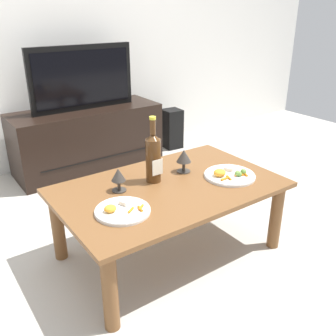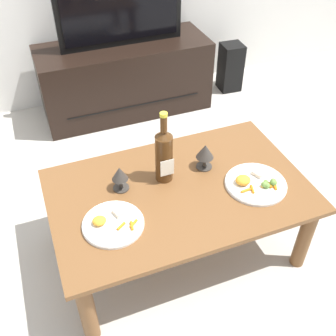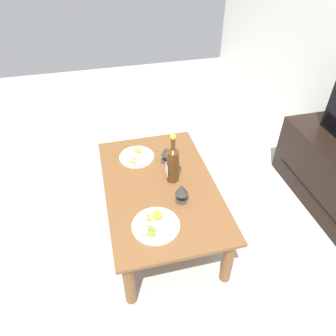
{
  "view_description": "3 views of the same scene",
  "coord_description": "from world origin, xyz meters",
  "px_view_note": "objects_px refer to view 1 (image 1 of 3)",
  "views": [
    {
      "loc": [
        -1.06,
        -1.48,
        1.32
      ],
      "look_at": [
        0.03,
        0.05,
        0.51
      ],
      "focal_mm": 39.92,
      "sensor_mm": 36.0,
      "label": 1
    },
    {
      "loc": [
        -0.54,
        -1.25,
        1.72
      ],
      "look_at": [
        -0.03,
        0.06,
        0.52
      ],
      "focal_mm": 42.88,
      "sensor_mm": 36.0,
      "label": 2
    },
    {
      "loc": [
        1.57,
        -0.33,
        1.92
      ],
      "look_at": [
        -0.04,
        0.07,
        0.54
      ],
      "focal_mm": 33.99,
      "sensor_mm": 36.0,
      "label": 3
    }
  ],
  "objects_px": {
    "tv_screen": "(82,78)",
    "dinner_plate_right": "(230,175)",
    "floor_speaker": "(172,129)",
    "wine_bottle": "(153,156)",
    "dinner_plate_left": "(122,210)",
    "dining_table": "(170,197)",
    "goblet_right": "(184,157)",
    "goblet_left": "(118,176)",
    "tv_stand": "(88,139)"
  },
  "relations": [
    {
      "from": "tv_screen",
      "to": "dinner_plate_right",
      "type": "height_order",
      "value": "tv_screen"
    },
    {
      "from": "floor_speaker",
      "to": "tv_screen",
      "type": "bearing_deg",
      "value": -176.65
    },
    {
      "from": "wine_bottle",
      "to": "dinner_plate_left",
      "type": "bearing_deg",
      "value": -147.1
    },
    {
      "from": "dining_table",
      "to": "floor_speaker",
      "type": "distance_m",
      "value": 1.78
    },
    {
      "from": "floor_speaker",
      "to": "goblet_right",
      "type": "bearing_deg",
      "value": -120.0
    },
    {
      "from": "dinner_plate_right",
      "to": "tv_screen",
      "type": "bearing_deg",
      "value": 97.36
    },
    {
      "from": "dinner_plate_right",
      "to": "goblet_left",
      "type": "bearing_deg",
      "value": 160.94
    },
    {
      "from": "dining_table",
      "to": "dinner_plate_left",
      "type": "bearing_deg",
      "value": -163.75
    },
    {
      "from": "tv_screen",
      "to": "floor_speaker",
      "type": "xyz_separation_m",
      "value": [
        0.9,
        -0.0,
        -0.59
      ]
    },
    {
      "from": "floor_speaker",
      "to": "wine_bottle",
      "type": "height_order",
      "value": "wine_bottle"
    },
    {
      "from": "wine_bottle",
      "to": "goblet_right",
      "type": "distance_m",
      "value": 0.22
    },
    {
      "from": "wine_bottle",
      "to": "goblet_left",
      "type": "distance_m",
      "value": 0.22
    },
    {
      "from": "goblet_left",
      "to": "goblet_right",
      "type": "height_order",
      "value": "goblet_right"
    },
    {
      "from": "goblet_right",
      "to": "goblet_left",
      "type": "bearing_deg",
      "value": 180.0
    },
    {
      "from": "tv_screen",
      "to": "goblet_right",
      "type": "relative_size",
      "value": 6.41
    },
    {
      "from": "dining_table",
      "to": "tv_screen",
      "type": "xyz_separation_m",
      "value": [
        0.15,
        1.43,
        0.43
      ]
    },
    {
      "from": "tv_screen",
      "to": "dinner_plate_left",
      "type": "xyz_separation_m",
      "value": [
        -0.5,
        -1.53,
        -0.35
      ]
    },
    {
      "from": "floor_speaker",
      "to": "goblet_left",
      "type": "relative_size",
      "value": 3.07
    },
    {
      "from": "dining_table",
      "to": "goblet_left",
      "type": "bearing_deg",
      "value": 157.67
    },
    {
      "from": "goblet_right",
      "to": "dinner_plate_right",
      "type": "distance_m",
      "value": 0.28
    },
    {
      "from": "dinner_plate_left",
      "to": "wine_bottle",
      "type": "bearing_deg",
      "value": 32.9
    },
    {
      "from": "dinner_plate_right",
      "to": "goblet_right",
      "type": "bearing_deg",
      "value": 129.59
    },
    {
      "from": "wine_bottle",
      "to": "dinner_plate_right",
      "type": "height_order",
      "value": "wine_bottle"
    },
    {
      "from": "wine_bottle",
      "to": "dinner_plate_right",
      "type": "distance_m",
      "value": 0.46
    },
    {
      "from": "tv_screen",
      "to": "goblet_left",
      "type": "bearing_deg",
      "value": -106.86
    },
    {
      "from": "dining_table",
      "to": "floor_speaker",
      "type": "relative_size",
      "value": 3.08
    },
    {
      "from": "tv_stand",
      "to": "goblet_left",
      "type": "xyz_separation_m",
      "value": [
        -0.4,
        -1.33,
        0.25
      ]
    },
    {
      "from": "tv_stand",
      "to": "goblet_left",
      "type": "height_order",
      "value": "goblet_left"
    },
    {
      "from": "goblet_left",
      "to": "dinner_plate_right",
      "type": "height_order",
      "value": "goblet_left"
    },
    {
      "from": "wine_bottle",
      "to": "goblet_left",
      "type": "xyz_separation_m",
      "value": [
        -0.21,
        0.0,
        -0.06
      ]
    },
    {
      "from": "tv_screen",
      "to": "dinner_plate_left",
      "type": "height_order",
      "value": "tv_screen"
    },
    {
      "from": "tv_stand",
      "to": "goblet_left",
      "type": "distance_m",
      "value": 1.41
    },
    {
      "from": "floor_speaker",
      "to": "dinner_plate_left",
      "type": "relative_size",
      "value": 1.47
    },
    {
      "from": "wine_bottle",
      "to": "dinner_plate_right",
      "type": "relative_size",
      "value": 1.27
    },
    {
      "from": "tv_screen",
      "to": "wine_bottle",
      "type": "xyz_separation_m",
      "value": [
        -0.19,
        -1.33,
        -0.21
      ]
    },
    {
      "from": "dining_table",
      "to": "goblet_left",
      "type": "xyz_separation_m",
      "value": [
        -0.25,
        0.1,
        0.15
      ]
    },
    {
      "from": "tv_stand",
      "to": "wine_bottle",
      "type": "xyz_separation_m",
      "value": [
        -0.19,
        -1.33,
        0.31
      ]
    },
    {
      "from": "tv_stand",
      "to": "wine_bottle",
      "type": "height_order",
      "value": "wine_bottle"
    },
    {
      "from": "tv_screen",
      "to": "wine_bottle",
      "type": "relative_size",
      "value": 2.38
    },
    {
      "from": "dinner_plate_left",
      "to": "goblet_left",
      "type": "bearing_deg",
      "value": 64.95
    },
    {
      "from": "floor_speaker",
      "to": "dinner_plate_left",
      "type": "height_order",
      "value": "dinner_plate_left"
    },
    {
      "from": "dining_table",
      "to": "dinner_plate_right",
      "type": "xyz_separation_m",
      "value": [
        0.35,
        -0.1,
        0.08
      ]
    },
    {
      "from": "dinner_plate_left",
      "to": "dinner_plate_right",
      "type": "xyz_separation_m",
      "value": [
        0.69,
        -0.0,
        0.0
      ]
    },
    {
      "from": "dining_table",
      "to": "tv_stand",
      "type": "bearing_deg",
      "value": 84.05
    },
    {
      "from": "dining_table",
      "to": "floor_speaker",
      "type": "xyz_separation_m",
      "value": [
        1.05,
        1.42,
        -0.17
      ]
    },
    {
      "from": "dining_table",
      "to": "wine_bottle",
      "type": "distance_m",
      "value": 0.24
    },
    {
      "from": "goblet_right",
      "to": "tv_screen",
      "type": "bearing_deg",
      "value": 91.16
    },
    {
      "from": "floor_speaker",
      "to": "dinner_plate_right",
      "type": "xyz_separation_m",
      "value": [
        -0.7,
        -1.53,
        0.25
      ]
    },
    {
      "from": "goblet_right",
      "to": "dinner_plate_right",
      "type": "height_order",
      "value": "goblet_right"
    },
    {
      "from": "dinner_plate_left",
      "to": "tv_stand",
      "type": "bearing_deg",
      "value": 72.02
    }
  ]
}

